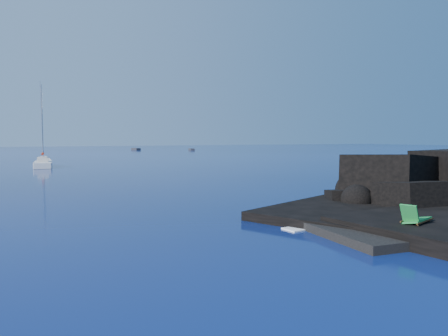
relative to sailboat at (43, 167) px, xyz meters
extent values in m
plane|color=#030E32|center=(6.14, -52.03, 0.00)|extent=(400.00, 400.00, 0.00)
cube|color=black|center=(10.64, -51.53, 0.00)|extent=(9.08, 6.86, 0.70)
cube|color=white|center=(9.57, -52.47, 0.37)|extent=(2.05, 1.64, 0.05)
cone|color=#EE5F0C|center=(10.58, -51.59, 0.60)|extent=(0.36, 0.36, 0.51)
cube|color=#28282D|center=(34.41, 75.96, 0.00)|extent=(1.97, 4.81, 0.62)
cube|color=#2B2B30|center=(49.40, 64.49, 0.00)|extent=(2.22, 4.50, 0.57)
camera|label=1|loc=(-5.18, -64.85, 4.08)|focal=35.00mm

